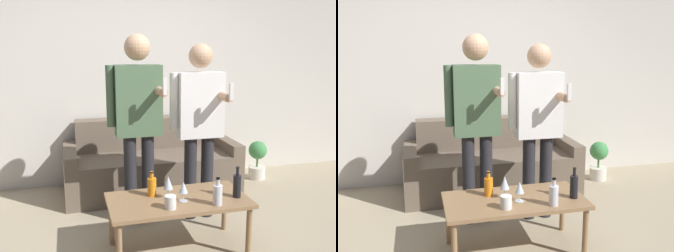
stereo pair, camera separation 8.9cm
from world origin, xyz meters
The scene contains 12 objects.
wall_back centered at (0.00, 1.95, 1.35)m, with size 8.00×0.06×2.70m.
couch centered at (0.17, 1.51, 0.30)m, with size 1.96×0.81×0.82m.
coffee_table centered at (0.08, 0.12, 0.40)m, with size 1.12×0.58×0.45m.
bottle_orange centered at (0.34, -0.08, 0.54)m, with size 0.07×0.07×0.22m.
bottle_green centered at (0.55, 0.03, 0.55)m, with size 0.07×0.07×0.26m.
bottle_dark centered at (-0.10, 0.23, 0.53)m, with size 0.07×0.07×0.21m.
wine_glass_near centered at (0.11, 0.06, 0.56)m, with size 0.07×0.07×0.16m.
wine_glass_far centered at (0.01, 0.15, 0.58)m, with size 0.08×0.08×0.18m.
cup_on_table centered at (-0.02, -0.05, 0.50)m, with size 0.09×0.09×0.10m.
person_standing_left centered at (-0.12, 0.71, 1.05)m, with size 0.50×0.45×1.76m.
person_standing_right centered at (0.46, 0.68, 0.99)m, with size 0.51×0.43×1.68m.
potted_plant centered at (1.56, 1.52, 0.27)m, with size 0.23×0.23×0.49m.
Camera 2 is at (-0.65, -2.60, 1.64)m, focal length 40.00 mm.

